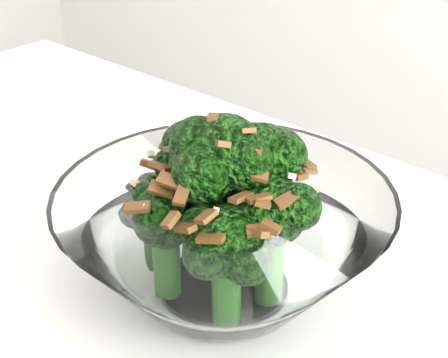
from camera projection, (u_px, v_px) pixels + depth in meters
The scene contains 1 object.
broccoli_dish at pixel (223, 232), 0.45m from camera, with size 0.22×0.22×0.14m.
Camera 1 is at (0.28, -0.13, 1.05)m, focal length 55.00 mm.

